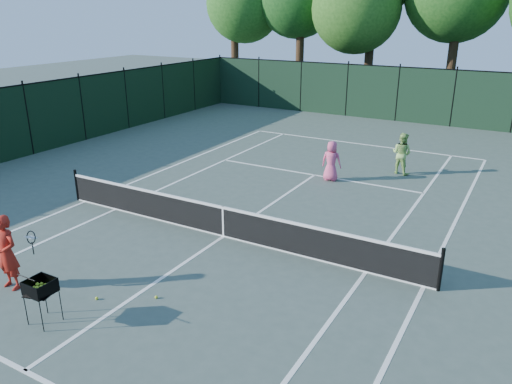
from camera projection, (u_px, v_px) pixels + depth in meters
The scene contains 17 objects.
ground at pixel (224, 236), 14.00m from camera, with size 90.00×90.00×0.00m, color #435148.
sideline_doubles_left at pixel (85, 202), 16.55m from camera, with size 0.10×23.77×0.01m, color white.
sideline_doubles_right at pixel (424, 287), 11.44m from camera, with size 0.10×23.77×0.01m, color white.
sideline_singles_left at pixel (116, 209), 15.91m from camera, with size 0.10×23.77×0.01m, color white.
sideline_singles_right at pixel (366, 272), 12.08m from camera, with size 0.10×23.77×0.01m, color white.
baseline_far at pixel (361, 144), 23.69m from camera, with size 10.97×0.10×0.01m, color white.
service_line_near at pixel (24, 371), 8.77m from camera, with size 8.23×0.10×0.01m, color white.
service_line_far at pixel (315, 175), 19.22m from camera, with size 8.23×0.10×0.01m, color white.
center_service_line at pixel (224, 236), 13.99m from camera, with size 0.10×12.80×0.01m, color white.
tennis_net at pixel (223, 221), 13.83m from camera, with size 11.69×0.09×1.06m.
fence_far at pixel (397, 95), 28.17m from camera, with size 24.00×0.05×3.00m, color black.
coach at pixel (7, 253), 11.13m from camera, with size 0.92×0.62×1.75m.
player_pink at pixel (331, 161), 18.39m from camera, with size 0.77×0.53×1.50m.
player_green at pixel (402, 153), 19.15m from camera, with size 0.90×0.78×1.61m.
ball_hopper at pixel (40, 287), 9.87m from camera, with size 0.62×0.62×0.97m.
loose_ball_near_cart at pixel (97, 298), 10.93m from camera, with size 0.07×0.07×0.07m, color #CAE02D.
loose_ball_midcourt at pixel (156, 297), 10.97m from camera, with size 0.07×0.07×0.07m, color #C5D22B.
Camera 1 is at (7.09, -10.60, 5.97)m, focal length 35.00 mm.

